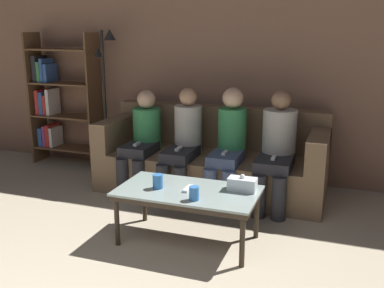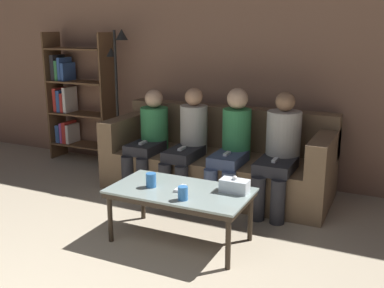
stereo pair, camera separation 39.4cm
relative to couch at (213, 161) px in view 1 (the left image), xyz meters
The scene contains 13 objects.
wall_back 1.12m from the couch, 90.00° to the left, with size 12.00×0.06×2.60m.
couch is the anchor object (origin of this frame).
coffee_table 1.25m from the couch, 81.90° to the right, with size 1.11×0.60×0.44m.
cup_near_left 1.30m from the couch, 92.72° to the right, with size 0.08×0.08×0.11m.
cup_near_right 1.46m from the couch, 78.37° to the right, with size 0.07×0.07×0.10m.
tissue_box 1.26m from the couch, 62.24° to the right, with size 0.22×0.12×0.13m.
game_remote 1.26m from the couch, 81.90° to the right, with size 0.04×0.15×0.02m.
bookshelf 2.19m from the couch, behind, with size 0.87×0.32×1.62m.
standing_lamp 1.51m from the couch, behind, with size 0.31×0.26×1.66m.
seated_person_left_end 0.78m from the couch, 162.20° to the right, with size 0.31×0.62×1.04m.
seated_person_mid_left 0.42m from the couch, 133.79° to the right, with size 0.31×0.67×1.09m.
seated_person_mid_right 0.42m from the couch, 44.30° to the right, with size 0.31×0.64×1.11m.
seated_person_right_end 0.78m from the couch, 17.58° to the right, with size 0.32×0.68×1.10m.
Camera 1 is at (1.32, -0.96, 1.68)m, focal length 42.00 mm.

